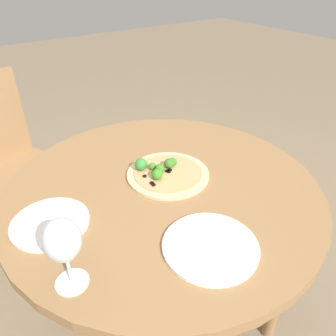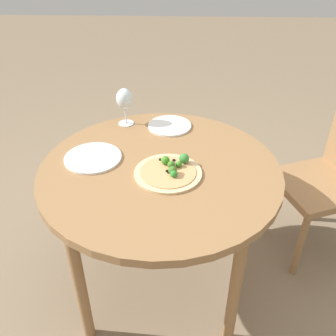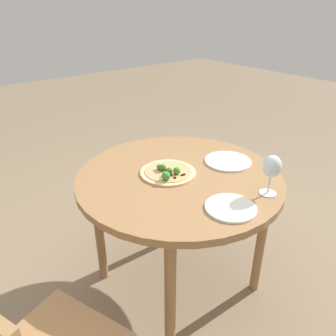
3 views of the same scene
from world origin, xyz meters
name	(u,v)px [view 1 (image 1 of 3)]	position (x,y,z in m)	size (l,w,h in m)	color
ground_plane	(164,317)	(0.00, 0.00, 0.00)	(12.00, 12.00, 0.00)	#847056
dining_table	(163,203)	(0.00, 0.00, 0.66)	(1.03, 1.03, 0.73)	olive
chair	(12,162)	(-0.32, 0.88, 0.49)	(0.51, 0.51, 0.91)	#997047
pizza	(166,172)	(0.04, 0.04, 0.75)	(0.28, 0.28, 0.06)	#DBBC89
wine_glass	(62,242)	(-0.39, -0.19, 0.87)	(0.08, 0.08, 0.19)	silver
plate_near	(50,223)	(-0.36, 0.03, 0.74)	(0.22, 0.22, 0.01)	white
plate_far	(210,246)	(-0.06, -0.30, 0.74)	(0.25, 0.25, 0.01)	white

